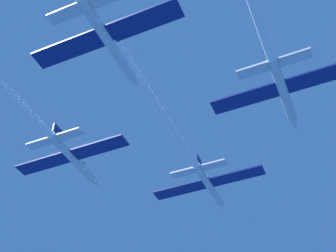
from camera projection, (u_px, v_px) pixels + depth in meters
The scene contains 3 objects.
jet_lead at pixel (189, 154), 70.12m from camera, with size 19.15×41.56×3.17m.
jet_left_wing at pixel (38, 122), 64.52m from camera, with size 19.15×41.41×3.17m.
jet_right_wing at pixel (265, 39), 53.44m from camera, with size 19.15×41.96×3.17m.
Camera 1 is at (18.87, -61.22, -43.95)m, focal length 48.59 mm.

